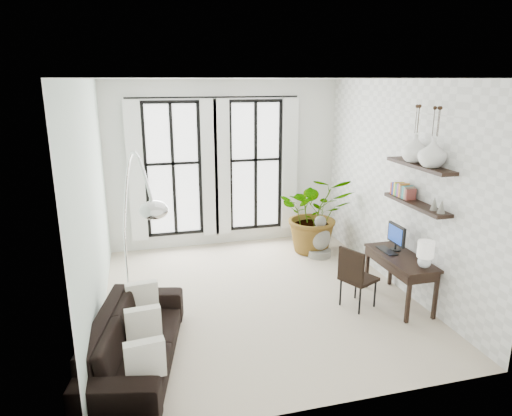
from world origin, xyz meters
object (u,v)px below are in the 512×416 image
object	(u,v)px
sofa	(135,339)
desk_chair	(355,274)
plant	(315,214)
arc_lamp	(135,191)
desk	(403,260)
buddha	(320,239)

from	to	relation	value
sofa	desk_chair	distance (m)	3.11
plant	arc_lamp	xyz separation A→B (m)	(-3.24, -1.95, 1.09)
desk	buddha	world-z (taller)	desk
arc_lamp	plant	bearing A→B (deg)	30.97
plant	buddha	world-z (taller)	plant
arc_lamp	buddha	size ratio (longest dim) A/B	3.02
sofa	desk_chair	world-z (taller)	desk_chair
desk_chair	plant	bearing A→B (deg)	57.78
desk	desk_chair	world-z (taller)	desk
desk	arc_lamp	xyz separation A→B (m)	(-3.65, 0.40, 1.15)
desk	desk_chair	distance (m)	0.72
sofa	plant	bearing A→B (deg)	-37.40
buddha	desk_chair	bearing A→B (deg)	-98.21
plant	desk_chair	world-z (taller)	plant
sofa	plant	xyz separation A→B (m)	(3.34, 2.88, 0.43)
arc_lamp	desk_chair	bearing A→B (deg)	-6.37
desk_chair	buddha	size ratio (longest dim) A/B	1.17
buddha	desk	bearing A→B (deg)	-78.71
sofa	desk	xyz separation A→B (m)	(3.75, 0.54, 0.37)
arc_lamp	buddha	bearing A→B (deg)	27.29
desk_chair	arc_lamp	world-z (taller)	arc_lamp
sofa	plant	world-z (taller)	plant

